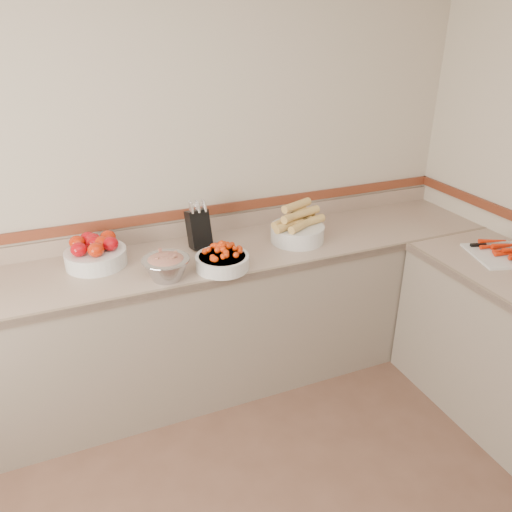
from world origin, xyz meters
name	(u,v)px	position (x,y,z in m)	size (l,w,h in m)	color
back_wall	(159,177)	(0.00, 2.00, 1.30)	(4.00, 4.00, 0.00)	beige
counter_back	(183,325)	(0.00, 1.68, 0.45)	(4.00, 0.65, 1.08)	tan
knife_block	(199,228)	(0.17, 1.80, 1.02)	(0.14, 0.16, 0.30)	black
tomato_bowl	(95,252)	(-0.43, 1.79, 0.97)	(0.34, 0.34, 0.17)	silver
cherry_tomato_bowl	(222,259)	(0.20, 1.47, 0.96)	(0.30, 0.30, 0.17)	silver
corn_bowl	(297,229)	(0.75, 1.65, 0.98)	(0.37, 0.33, 0.24)	silver
rhubarb_bowl	(166,266)	(-0.11, 1.47, 0.97)	(0.25, 0.25, 0.14)	#B2B2BA
cutting_board	(510,253)	(1.79, 0.98, 0.92)	(0.51, 0.45, 0.06)	silver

